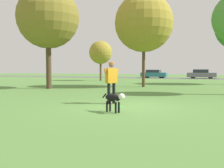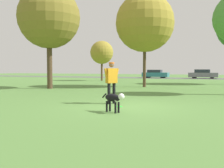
# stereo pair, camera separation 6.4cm
# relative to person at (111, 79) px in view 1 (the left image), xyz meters

# --- Properties ---
(ground_plane) EXTENTS (120.00, 120.00, 0.00)m
(ground_plane) POSITION_rel_person_xyz_m (0.91, -0.60, -1.06)
(ground_plane) COLOR #56843D
(far_road_strip) EXTENTS (120.00, 6.00, 0.01)m
(far_road_strip) POSITION_rel_person_xyz_m (0.91, 31.47, -1.05)
(far_road_strip) COLOR #5B5B59
(far_road_strip) RESTS_ON ground_plane
(person) EXTENTS (0.47, 0.68, 1.76)m
(person) POSITION_rel_person_xyz_m (0.00, 0.00, 0.00)
(person) COLOR black
(person) RESTS_ON ground_plane
(dog) EXTENTS (1.02, 0.59, 0.67)m
(dog) POSITION_rel_person_xyz_m (0.91, -2.02, -0.58)
(dog) COLOR black
(dog) RESTS_ON ground_plane
(frisbee) EXTENTS (0.27, 0.27, 0.02)m
(frisbee) POSITION_rel_person_xyz_m (0.60, -0.69, -1.05)
(frisbee) COLOR #33D838
(frisbee) RESTS_ON ground_plane
(tree_far_left) EXTENTS (2.84, 2.84, 4.92)m
(tree_far_left) POSITION_rel_person_xyz_m (-9.23, 19.36, 2.42)
(tree_far_left) COLOR brown
(tree_far_left) RESTS_ON ground_plane
(tree_mid_center) EXTENTS (4.70, 4.70, 7.51)m
(tree_mid_center) POSITION_rel_person_xyz_m (-1.40, 10.45, 4.10)
(tree_mid_center) COLOR #4C3826
(tree_mid_center) RESTS_ON ground_plane
(tree_near_left) EXTENTS (4.55, 4.55, 7.52)m
(tree_near_left) POSITION_rel_person_xyz_m (-7.45, 6.07, 4.17)
(tree_near_left) COLOR #4C3826
(tree_near_left) RESTS_ON ground_plane
(parked_car_teal) EXTENTS (4.18, 1.86, 1.32)m
(parked_car_teal) POSITION_rel_person_xyz_m (-5.28, 31.58, -0.40)
(parked_car_teal) COLOR teal
(parked_car_teal) RESTS_ON ground_plane
(parked_car_grey) EXTENTS (4.28, 1.85, 1.38)m
(parked_car_grey) POSITION_rel_person_xyz_m (2.00, 31.78, -0.37)
(parked_car_grey) COLOR slate
(parked_car_grey) RESTS_ON ground_plane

